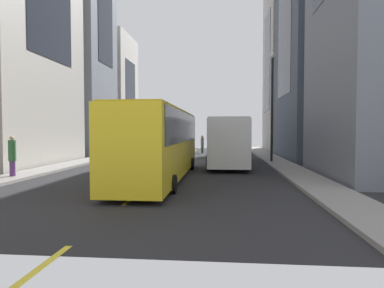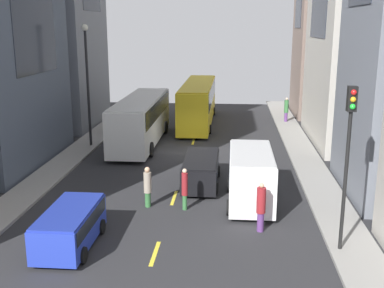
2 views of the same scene
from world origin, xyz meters
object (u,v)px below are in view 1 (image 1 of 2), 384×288
Objects in this scene: car_blue_0 at (223,143)px; car_black_2 at (178,146)px; traffic_light_near_corner at (140,115)px; streetcar_yellow at (161,138)px; city_bus_white at (228,138)px; pedestrian_waiting_curb at (187,143)px; pedestrian_crossing_near at (202,144)px; delivery_van_white at (158,140)px; pedestrian_crossing_mid at (12,155)px; pedestrian_walking_far at (160,142)px.

car_blue_0 is 0.86× the size of car_black_2.
streetcar_yellow is at bearing 106.70° from traffic_light_near_corner.
pedestrian_waiting_curb is at bearing -70.55° from city_bus_white.
traffic_light_near_corner is (8.14, -4.03, 3.40)m from pedestrian_crossing_near.
delivery_van_white is 2.46× the size of pedestrian_crossing_mid.
pedestrian_waiting_curb is (-3.10, -1.14, -0.43)m from delivery_van_white.
car_black_2 is at bearing 52.77° from pedestrian_crossing_near.
car_black_2 is 2.23× the size of pedestrian_walking_far.
pedestrian_walking_far is 5.71m from pedestrian_crossing_near.
pedestrian_crossing_near is 0.32× the size of traffic_light_near_corner.
pedestrian_crossing_mid is 25.00m from traffic_light_near_corner.
streetcar_yellow reaches higher than pedestrian_walking_far.
city_bus_white reaches higher than delivery_van_white.
pedestrian_crossing_mid reaches higher than pedestrian_waiting_curb.
delivery_van_white is 3.33m from pedestrian_waiting_curb.
car_blue_0 is 11.00m from traffic_light_near_corner.
pedestrian_walking_far is (2.89, -5.79, 0.22)m from car_black_2.
pedestrian_crossing_mid is at bearing 64.07° from pedestrian_crossing_near.
city_bus_white reaches higher than pedestrian_walking_far.
delivery_van_white is 2.62× the size of pedestrian_crossing_near.
streetcar_yellow is 6.49× the size of pedestrian_waiting_curb.
city_bus_white is 10.19m from car_black_2.
traffic_light_near_corner reaches higher than pedestrian_crossing_mid.
traffic_light_near_corner is (6.34, -3.81, 3.37)m from pedestrian_waiting_curb.
streetcar_yellow is 25.10m from traffic_light_near_corner.
pedestrian_crossing_near is (-2.32, -3.44, 0.14)m from car_black_2.
delivery_van_white is (3.94, -18.99, -0.61)m from streetcar_yellow.
city_bus_white is 1.83× the size of traffic_light_near_corner.
streetcar_yellow is 3.21× the size of car_blue_0.
car_blue_0 is (0.35, -16.70, -1.10)m from city_bus_white.
car_black_2 is at bearing 127.92° from traffic_light_near_corner.
car_blue_0 is 2.02× the size of pedestrian_waiting_curb.
pedestrian_crossing_near is at bearing -92.74° from streetcar_yellow.
streetcar_yellow is at bearing 94.74° from car_black_2.
delivery_van_white is 5.00m from pedestrian_crossing_near.
car_blue_0 is at bearing -88.81° from city_bus_white.
city_bus_white is at bearing 98.83° from pedestrian_crossing_near.
car_black_2 is (1.37, -16.47, -1.21)m from streetcar_yellow.
pedestrian_waiting_curb is at bearing 45.89° from car_blue_0.
pedestrian_walking_far is (3.41, -2.13, 0.04)m from pedestrian_waiting_curb.
pedestrian_walking_far is 1.01× the size of pedestrian_crossing_mid.
delivery_van_white is 2.58× the size of pedestrian_waiting_curb.
pedestrian_crossing_near is at bearing -169.38° from delivery_van_white.
city_bus_white is 5.74× the size of pedestrian_crossing_near.
car_blue_0 is (-3.23, -24.32, -1.21)m from streetcar_yellow.
pedestrian_crossing_mid is (3.48, 23.11, 0.14)m from pedestrian_walking_far.
car_blue_0 is 9.10m from car_black_2.
streetcar_yellow reaches higher than car_black_2.
city_bus_white is at bearing 67.45° from pedestrian_walking_far.
city_bus_white reaches higher than car_black_2.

